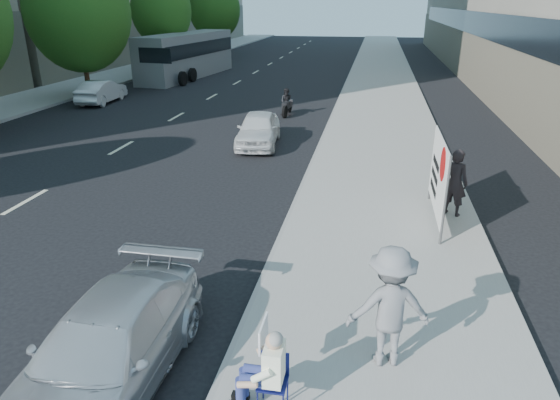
% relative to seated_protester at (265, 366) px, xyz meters
% --- Properties ---
extents(ground, '(160.00, 160.00, 0.00)m').
position_rel_seated_protester_xyz_m(ground, '(-2.29, 4.75, -0.87)').
color(ground, black).
rests_on(ground, ground).
extents(near_sidewalk, '(5.00, 120.00, 0.15)m').
position_rel_seated_protester_xyz_m(near_sidewalk, '(1.71, 24.75, -0.80)').
color(near_sidewalk, gray).
rests_on(near_sidewalk, ground).
extents(far_sidewalk, '(4.50, 120.00, 0.15)m').
position_rel_seated_protester_xyz_m(far_sidewalk, '(-19.04, 24.75, -0.80)').
color(far_sidewalk, gray).
rests_on(far_sidewalk, ground).
extents(tree_far_c, '(6.00, 6.00, 8.47)m').
position_rel_seated_protester_xyz_m(tree_far_c, '(-15.99, 22.75, 4.15)').
color(tree_far_c, '#382616').
rests_on(tree_far_c, ground).
extents(tree_far_d, '(4.80, 4.80, 7.65)m').
position_rel_seated_protester_xyz_m(tree_far_d, '(-15.99, 34.75, 4.01)').
color(tree_far_d, '#382616').
rests_on(tree_far_d, ground).
extents(tree_far_e, '(5.40, 5.40, 7.89)m').
position_rel_seated_protester_xyz_m(tree_far_e, '(-15.99, 48.75, 3.91)').
color(tree_far_e, '#382616').
rests_on(tree_far_e, ground).
extents(seated_protester, '(0.83, 1.11, 1.31)m').
position_rel_seated_protester_xyz_m(seated_protester, '(0.00, 0.00, 0.00)').
color(seated_protester, navy).
rests_on(seated_protester, near_sidewalk).
extents(jogger, '(1.44, 1.02, 2.03)m').
position_rel_seated_protester_xyz_m(jogger, '(1.69, 1.33, 0.29)').
color(jogger, slate).
rests_on(jogger, near_sidewalk).
extents(pedestrian_woman, '(0.80, 0.71, 1.84)m').
position_rel_seated_protester_xyz_m(pedestrian_woman, '(3.51, 7.76, 0.20)').
color(pedestrian_woman, black).
rests_on(pedestrian_woman, near_sidewalk).
extents(protest_banner, '(0.08, 3.06, 2.20)m').
position_rel_seated_protester_xyz_m(protest_banner, '(3.00, 7.31, 0.53)').
color(protest_banner, '#4C4C4C').
rests_on(protest_banner, near_sidewalk).
extents(parked_sedan, '(1.91, 4.62, 1.33)m').
position_rel_seated_protester_xyz_m(parked_sedan, '(-2.50, 0.15, -0.21)').
color(parked_sedan, silver).
rests_on(parked_sedan, ground).
extents(white_sedan_near, '(2.00, 4.12, 1.35)m').
position_rel_seated_protester_xyz_m(white_sedan_near, '(-3.37, 14.22, -0.20)').
color(white_sedan_near, silver).
rests_on(white_sedan_near, ground).
extents(white_sedan_mid, '(1.56, 4.05, 1.32)m').
position_rel_seated_protester_xyz_m(white_sedan_mid, '(-14.51, 21.65, -0.22)').
color(white_sedan_mid, silver).
rests_on(white_sedan_mid, ground).
extents(motorcycle, '(0.75, 2.05, 1.42)m').
position_rel_seated_protester_xyz_m(motorcycle, '(-3.21, 20.17, -0.24)').
color(motorcycle, black).
rests_on(motorcycle, ground).
extents(bus, '(3.87, 12.28, 3.30)m').
position_rel_seated_protester_xyz_m(bus, '(-13.39, 33.04, 0.76)').
color(bus, slate).
rests_on(bus, ground).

